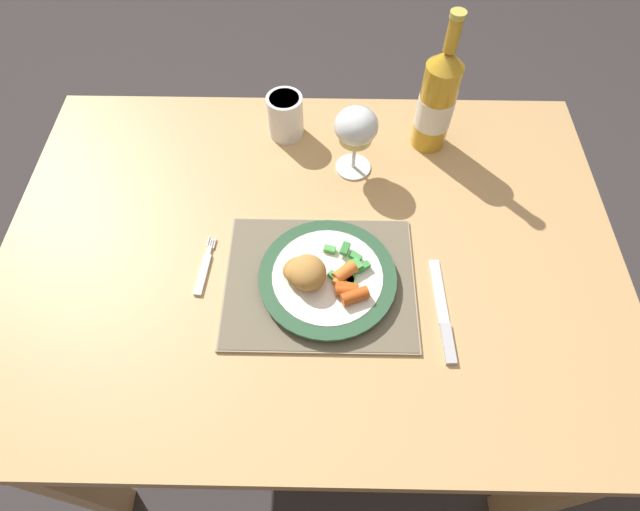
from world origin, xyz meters
TOP-DOWN VIEW (x-y plane):
  - ground_plane at (0.00, 0.00)m, footprint 6.00×6.00m
  - dining_table at (0.00, 0.00)m, footprint 1.13×0.81m
  - placemat at (0.02, -0.08)m, footprint 0.33×0.26m
  - dinner_plate at (0.03, -0.08)m, footprint 0.24×0.24m
  - breaded_croquettes at (-0.01, -0.08)m, footprint 0.09×0.08m
  - green_beans_pile at (0.07, -0.06)m, footprint 0.08×0.09m
  - glazed_carrots at (0.06, -0.10)m, footprint 0.06×0.08m
  - fork at (-0.18, -0.06)m, footprint 0.02×0.12m
  - table_knife at (0.23, -0.14)m, footprint 0.02×0.19m
  - wine_glass at (0.08, 0.19)m, footprint 0.08×0.08m
  - bottle at (0.24, 0.27)m, footprint 0.07×0.07m
  - drinking_cup at (-0.06, 0.29)m, footprint 0.07×0.07m

SIDE VIEW (x-z plane):
  - ground_plane at x=0.00m, z-range 0.00..0.00m
  - dining_table at x=0.00m, z-range 0.26..1.00m
  - fork at x=-0.18m, z-range 0.74..0.75m
  - table_knife at x=0.23m, z-range 0.74..0.75m
  - placemat at x=0.02m, z-range 0.74..0.75m
  - dinner_plate at x=0.03m, z-range 0.75..0.77m
  - green_beans_pile at x=0.07m, z-range 0.76..0.78m
  - glazed_carrots at x=0.06m, z-range 0.76..0.79m
  - breaded_croquettes at x=-0.01m, z-range 0.76..0.81m
  - drinking_cup at x=-0.06m, z-range 0.74..0.84m
  - wine_glass at x=0.08m, z-range 0.77..0.92m
  - bottle at x=0.24m, z-range 0.70..0.99m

